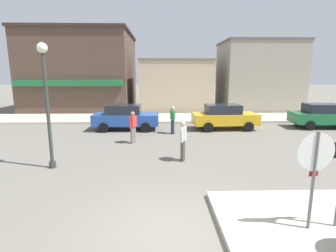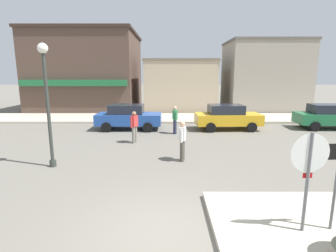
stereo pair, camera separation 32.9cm
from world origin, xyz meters
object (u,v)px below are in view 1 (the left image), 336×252
(lamp_post, at_px, (46,88))
(pedestrian_crossing_near, at_px, (183,140))
(parked_car_third, at_px, (323,115))
(stop_sign, at_px, (314,168))
(pedestrian_crossing_far, at_px, (173,119))
(pedestrian_kerb_side, at_px, (133,126))
(parked_car_second, at_px, (224,116))
(parked_car_nearest, at_px, (126,117))

(lamp_post, xyz_separation_m, pedestrian_crossing_near, (4.92, 0.66, -2.09))
(lamp_post, bearing_deg, parked_car_third, 25.53)
(lamp_post, relative_size, pedestrian_crossing_near, 2.82)
(stop_sign, distance_m, pedestrian_crossing_near, 5.54)
(pedestrian_crossing_far, distance_m, pedestrian_kerb_side, 2.94)
(parked_car_second, bearing_deg, parked_car_third, 1.95)
(parked_car_nearest, xyz_separation_m, pedestrian_kerb_side, (0.79, -3.30, 0.06))
(stop_sign, height_order, parked_car_second, stop_sign)
(stop_sign, xyz_separation_m, pedestrian_kerb_side, (-4.55, 7.80, -0.65))
(lamp_post, distance_m, parked_car_third, 16.25)
(parked_car_third, relative_size, pedestrian_kerb_side, 2.54)
(parked_car_third, bearing_deg, stop_sign, -122.97)
(lamp_post, bearing_deg, parked_car_second, 39.86)
(stop_sign, relative_size, parked_car_nearest, 0.57)
(pedestrian_crossing_near, relative_size, pedestrian_kerb_side, 1.00)
(pedestrian_kerb_side, bearing_deg, pedestrian_crossing_near, -51.07)
(stop_sign, xyz_separation_m, pedestrian_crossing_far, (-2.46, 9.87, -0.65))
(parked_car_third, distance_m, pedestrian_crossing_near, 11.49)
(pedestrian_kerb_side, bearing_deg, parked_car_second, 31.22)
(parked_car_nearest, relative_size, parked_car_third, 0.98)
(stop_sign, bearing_deg, parked_car_second, 85.65)
(stop_sign, height_order, pedestrian_crossing_near, stop_sign)
(parked_car_second, distance_m, parked_car_third, 6.49)
(parked_car_nearest, relative_size, pedestrian_crossing_far, 2.50)
(parked_car_nearest, xyz_separation_m, parked_car_second, (6.19, -0.03, 0.00))
(lamp_post, xyz_separation_m, parked_car_third, (14.54, 6.94, -2.15))
(lamp_post, xyz_separation_m, parked_car_second, (8.05, 6.72, -2.15))
(pedestrian_crossing_far, bearing_deg, pedestrian_crossing_near, -87.99)
(parked_car_second, xyz_separation_m, pedestrian_crossing_near, (-3.14, -6.07, 0.06))
(lamp_post, distance_m, parked_car_second, 10.71)
(lamp_post, distance_m, pedestrian_crossing_near, 5.38)
(pedestrian_crossing_far, relative_size, pedestrian_kerb_side, 1.00)
(parked_car_third, height_order, pedestrian_crossing_far, pedestrian_crossing_far)
(parked_car_second, distance_m, pedestrian_kerb_side, 6.31)
(stop_sign, relative_size, pedestrian_crossing_far, 1.43)
(parked_car_third, xyz_separation_m, pedestrian_kerb_side, (-11.88, -3.49, 0.06))
(parked_car_nearest, bearing_deg, stop_sign, -64.30)
(parked_car_third, height_order, pedestrian_kerb_side, pedestrian_kerb_side)
(parked_car_nearest, bearing_deg, parked_car_second, -0.29)
(parked_car_second, height_order, pedestrian_kerb_side, pedestrian_kerb_side)
(stop_sign, relative_size, parked_car_third, 0.56)
(lamp_post, xyz_separation_m, pedestrian_kerb_side, (2.66, 3.45, -2.09))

